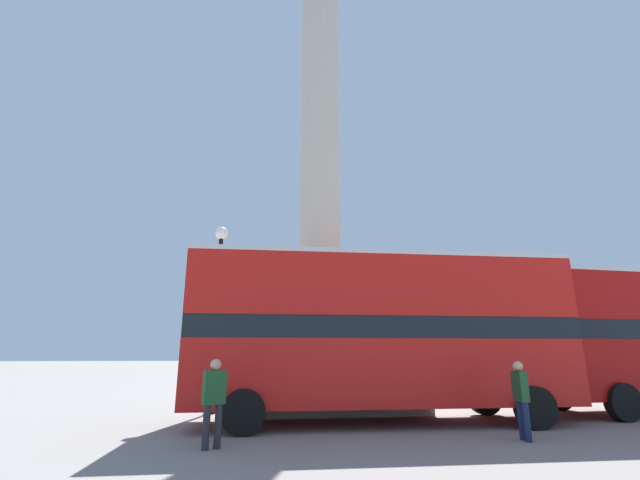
{
  "coord_description": "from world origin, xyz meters",
  "views": [
    {
      "loc": [
        -2.18,
        -15.84,
        1.77
      ],
      "look_at": [
        0.0,
        0.0,
        6.02
      ],
      "focal_mm": 24.0,
      "sensor_mm": 36.0,
      "label": 1
    }
  ],
  "objects_px": {
    "pedestrian_by_plinth": "(214,398)",
    "street_lamp": "(217,302)",
    "equestrian_statue": "(509,358)",
    "pedestrian_near_lamp": "(521,396)",
    "monument_column": "(320,223)",
    "bus_b": "(379,329)"
  },
  "relations": [
    {
      "from": "pedestrian_by_plinth",
      "to": "street_lamp",
      "type": "bearing_deg",
      "value": 70.3
    },
    {
      "from": "pedestrian_by_plinth",
      "to": "equestrian_statue",
      "type": "bearing_deg",
      "value": 13.35
    },
    {
      "from": "pedestrian_near_lamp",
      "to": "pedestrian_by_plinth",
      "type": "relative_size",
      "value": 0.97
    },
    {
      "from": "equestrian_statue",
      "to": "street_lamp",
      "type": "xyz_separation_m",
      "value": [
        -12.91,
        -4.93,
        1.8
      ]
    },
    {
      "from": "monument_column",
      "to": "bus_b",
      "type": "bearing_deg",
      "value": -76.2
    },
    {
      "from": "bus_b",
      "to": "equestrian_statue",
      "type": "xyz_separation_m",
      "value": [
        8.28,
        7.58,
        -0.84
      ]
    },
    {
      "from": "street_lamp",
      "to": "pedestrian_by_plinth",
      "type": "distance_m",
      "value": 5.74
    },
    {
      "from": "bus_b",
      "to": "monument_column",
      "type": "bearing_deg",
      "value": 104.99
    },
    {
      "from": "equestrian_statue",
      "to": "street_lamp",
      "type": "height_order",
      "value": "street_lamp"
    },
    {
      "from": "pedestrian_near_lamp",
      "to": "street_lamp",
      "type": "bearing_deg",
      "value": -120.92
    },
    {
      "from": "equestrian_statue",
      "to": "pedestrian_near_lamp",
      "type": "bearing_deg",
      "value": -90.47
    },
    {
      "from": "pedestrian_near_lamp",
      "to": "pedestrian_by_plinth",
      "type": "distance_m",
      "value": 6.45
    },
    {
      "from": "monument_column",
      "to": "equestrian_statue",
      "type": "bearing_deg",
      "value": 19.76
    },
    {
      "from": "equestrian_statue",
      "to": "pedestrian_by_plinth",
      "type": "xyz_separation_m",
      "value": [
        -12.35,
        -10.09,
        -0.65
      ]
    },
    {
      "from": "monument_column",
      "to": "pedestrian_by_plinth",
      "type": "relative_size",
      "value": 14.08
    },
    {
      "from": "equestrian_statue",
      "to": "pedestrian_near_lamp",
      "type": "xyz_separation_m",
      "value": [
        -5.9,
        -10.15,
        -0.7
      ]
    },
    {
      "from": "equestrian_statue",
      "to": "pedestrian_by_plinth",
      "type": "relative_size",
      "value": 3.49
    },
    {
      "from": "monument_column",
      "to": "pedestrian_by_plinth",
      "type": "xyz_separation_m",
      "value": [
        -3.03,
        -6.74,
        -5.79
      ]
    },
    {
      "from": "bus_b",
      "to": "pedestrian_by_plinth",
      "type": "distance_m",
      "value": 5.01
    },
    {
      "from": "street_lamp",
      "to": "pedestrian_by_plinth",
      "type": "relative_size",
      "value": 3.56
    },
    {
      "from": "pedestrian_near_lamp",
      "to": "pedestrian_by_plinth",
      "type": "bearing_deg",
      "value": -84.78
    },
    {
      "from": "monument_column",
      "to": "bus_b",
      "type": "height_order",
      "value": "monument_column"
    }
  ]
}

